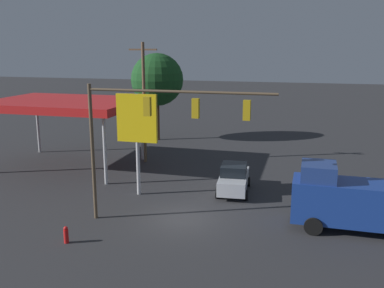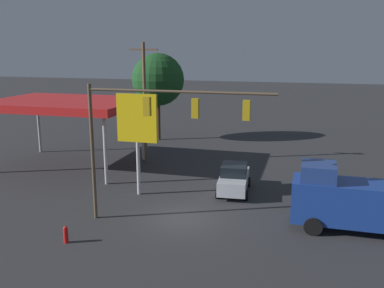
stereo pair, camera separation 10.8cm
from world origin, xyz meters
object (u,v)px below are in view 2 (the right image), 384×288
(sedan_far, at_px, (234,179))
(street_tree, at_px, (158,80))
(utility_pole, at_px, (145,100))
(fire_hydrant, at_px, (66,234))
(delivery_truck, at_px, (355,201))
(traffic_signal_assembly, at_px, (155,121))
(price_sign, at_px, (137,122))

(sedan_far, relative_size, street_tree, 0.50)
(utility_pole, bearing_deg, sedan_far, 145.93)
(fire_hydrant, bearing_deg, delivery_truck, -159.21)
(traffic_signal_assembly, distance_m, price_sign, 5.34)
(price_sign, bearing_deg, utility_pole, -71.92)
(traffic_signal_assembly, relative_size, fire_hydrant, 11.47)
(sedan_far, bearing_deg, traffic_signal_assembly, -30.62)
(sedan_far, distance_m, delivery_truck, 8.51)
(street_tree, bearing_deg, price_sign, 105.21)
(price_sign, bearing_deg, sedan_far, -160.91)
(price_sign, relative_size, delivery_truck, 0.98)
(delivery_truck, height_order, fire_hydrant, delivery_truck)
(sedan_far, xyz_separation_m, fire_hydrant, (6.79, 9.82, -0.51))
(utility_pole, bearing_deg, delivery_truck, 146.78)
(street_tree, xyz_separation_m, fire_hydrant, (-3.74, 24.36, -5.87))
(traffic_signal_assembly, xyz_separation_m, price_sign, (2.84, -4.42, -0.95))
(traffic_signal_assembly, xyz_separation_m, street_tree, (7.36, -21.04, 0.50))
(price_sign, height_order, fire_hydrant, price_sign)
(sedan_far, bearing_deg, street_tree, -148.64)
(traffic_signal_assembly, distance_m, fire_hydrant, 7.27)
(traffic_signal_assembly, bearing_deg, fire_hydrant, 42.54)
(utility_pole, height_order, fire_hydrant, utility_pole)
(price_sign, bearing_deg, traffic_signal_assembly, 122.73)
(price_sign, bearing_deg, fire_hydrant, 84.28)
(traffic_signal_assembly, relative_size, sedan_far, 2.23)
(price_sign, relative_size, street_tree, 0.74)
(fire_hydrant, bearing_deg, utility_pole, -83.42)
(street_tree, height_order, fire_hydrant, street_tree)
(utility_pole, relative_size, sedan_far, 2.20)
(price_sign, bearing_deg, street_tree, -74.79)
(fire_hydrant, bearing_deg, traffic_signal_assembly, -137.46)
(price_sign, distance_m, sedan_far, 7.47)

